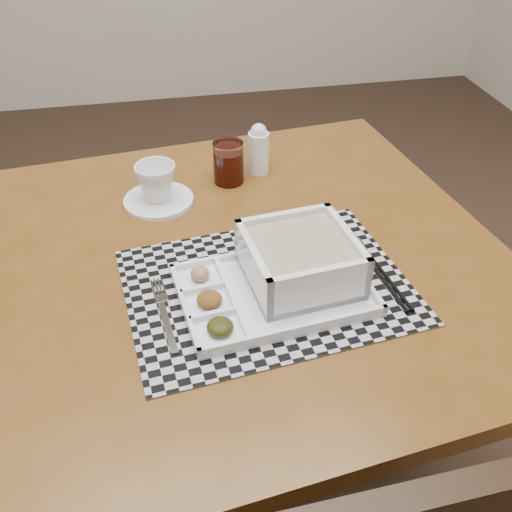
# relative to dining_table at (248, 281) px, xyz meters

# --- Properties ---
(floor) EXTENTS (5.00, 5.00, 0.00)m
(floor) POSITION_rel_dining_table_xyz_m (-0.53, 0.08, -0.65)
(floor) COLOR #312118
(floor) RESTS_ON ground
(dining_table) EXTENTS (1.07, 1.07, 0.72)m
(dining_table) POSITION_rel_dining_table_xyz_m (0.00, 0.00, 0.00)
(dining_table) COLOR #56360F
(dining_table) RESTS_ON ground
(placemat) EXTENTS (0.53, 0.42, 0.00)m
(placemat) POSITION_rel_dining_table_xyz_m (0.01, -0.11, 0.08)
(placemat) COLOR #A6A7AE
(placemat) RESTS_ON dining_table
(serving_tray) EXTENTS (0.34, 0.25, 0.09)m
(serving_tray) POSITION_rel_dining_table_xyz_m (0.06, -0.11, 0.11)
(serving_tray) COLOR white
(serving_tray) RESTS_ON placemat
(fork) EXTENTS (0.04, 0.19, 0.00)m
(fork) POSITION_rel_dining_table_xyz_m (-0.17, -0.14, 0.08)
(fork) COLOR silver
(fork) RESTS_ON placemat
(spoon) EXTENTS (0.04, 0.18, 0.01)m
(spoon) POSITION_rel_dining_table_xyz_m (0.21, -0.04, 0.08)
(spoon) COLOR silver
(spoon) RESTS_ON placemat
(chopsticks) EXTENTS (0.04, 0.24, 0.01)m
(chopsticks) POSITION_rel_dining_table_xyz_m (0.22, -0.10, 0.08)
(chopsticks) COLOR black
(chopsticks) RESTS_ON placemat
(saucer) EXTENTS (0.15, 0.15, 0.01)m
(saucer) POSITION_rel_dining_table_xyz_m (-0.15, 0.21, 0.08)
(saucer) COLOR white
(saucer) RESTS_ON dining_table
(cup) EXTENTS (0.11, 0.11, 0.08)m
(cup) POSITION_rel_dining_table_xyz_m (-0.15, 0.21, 0.12)
(cup) COLOR white
(cup) RESTS_ON saucer
(juice_glass) EXTENTS (0.07, 0.07, 0.10)m
(juice_glass) POSITION_rel_dining_table_xyz_m (0.01, 0.27, 0.12)
(juice_glass) COLOR white
(juice_glass) RESTS_ON dining_table
(creamer_bottle) EXTENTS (0.05, 0.05, 0.12)m
(creamer_bottle) POSITION_rel_dining_table_xyz_m (0.08, 0.30, 0.13)
(creamer_bottle) COLOR white
(creamer_bottle) RESTS_ON dining_table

